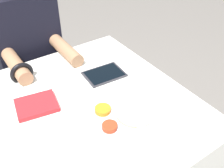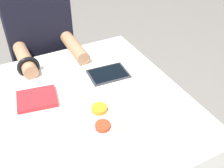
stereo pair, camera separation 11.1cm
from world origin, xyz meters
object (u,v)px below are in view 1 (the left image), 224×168
(red_notebook, at_px, (37,105))
(tablet_device, at_px, (104,74))
(person_diner, at_px, (32,64))
(thali_tray, at_px, (122,118))

(red_notebook, bearing_deg, tablet_device, 5.24)
(tablet_device, relative_size, person_diner, 0.16)
(tablet_device, bearing_deg, person_diner, 112.76)
(person_diner, bearing_deg, tablet_device, -67.24)
(tablet_device, height_order, person_diner, person_diner)
(red_notebook, relative_size, tablet_device, 0.94)
(thali_tray, distance_m, person_diner, 0.79)
(thali_tray, relative_size, red_notebook, 1.68)
(tablet_device, bearing_deg, red_notebook, -174.76)
(tablet_device, xyz_separation_m, person_diner, (-0.20, 0.49, -0.13))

